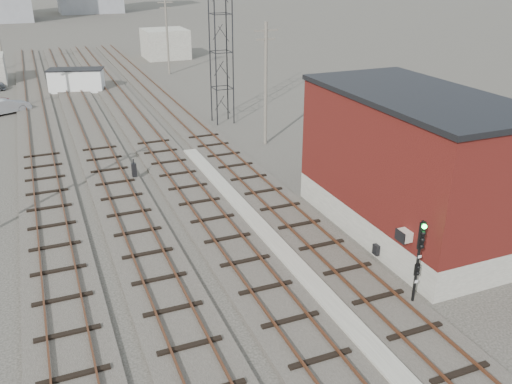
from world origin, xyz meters
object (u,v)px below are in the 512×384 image
switch_stand (134,170)px  car_silver (6,106)px  site_trailer (76,80)px  signal_mast (419,258)px

switch_stand → car_silver: bearing=111.8°
switch_stand → site_trailer: bearing=92.9°
signal_mast → switch_stand: bearing=113.4°
site_trailer → car_silver: (-6.98, -7.15, -0.51)m
car_silver → signal_mast: bearing=176.9°
signal_mast → site_trailer: size_ratio=0.62×
car_silver → site_trailer: bearing=-69.4°
signal_mast → car_silver: (-15.66, 38.91, -1.51)m
site_trailer → switch_stand: bearing=-72.0°
signal_mast → site_trailer: 46.88m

